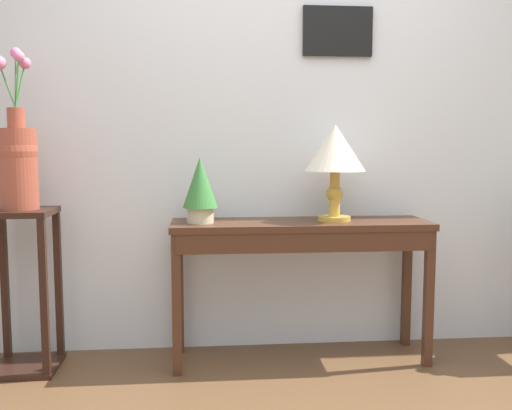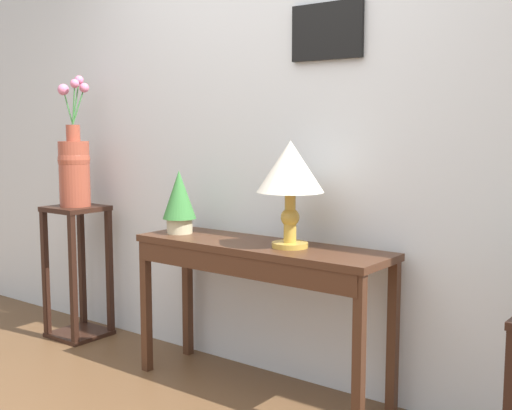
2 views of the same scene
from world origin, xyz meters
name	(u,v)px [view 2 (image 2 of 2)]	position (x,y,z in m)	size (l,w,h in m)	color
back_wall_with_art	(277,115)	(0.00, 1.51, 1.40)	(9.00, 0.13, 2.80)	silver
console_table	(257,265)	(0.10, 1.20, 0.66)	(1.37, 0.39, 0.76)	#472819
table_lamp	(290,172)	(0.29, 1.23, 1.13)	(0.32, 0.32, 0.51)	gold
potted_plant_on_console	(179,199)	(-0.43, 1.21, 0.95)	(0.18, 0.18, 0.34)	beige
pedestal_stand_left	(78,272)	(-1.34, 1.21, 0.42)	(0.33, 0.33, 0.84)	black
flower_vase_tall_left	(74,165)	(-1.34, 1.21, 1.10)	(0.20, 0.20, 0.81)	#9E4733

